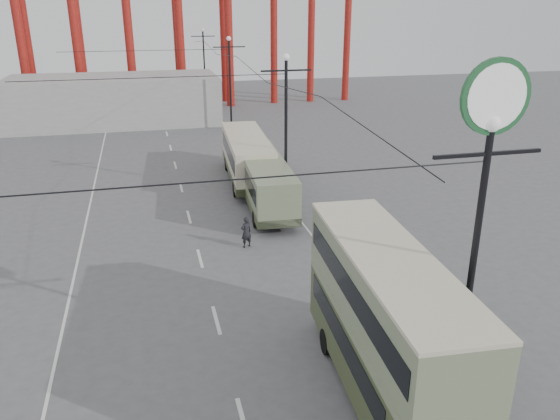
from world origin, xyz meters
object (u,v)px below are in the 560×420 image
object	(u,v)px
double_decker_bus	(385,321)
pedestrian	(246,232)
single_decker_cream	(247,156)
single_decker_green	(264,180)
lamp_post_near	(486,170)

from	to	relation	value
double_decker_bus	pedestrian	xyz separation A→B (m)	(-1.95, 12.78, -2.03)
single_decker_cream	pedestrian	xyz separation A→B (m)	(-2.29, -11.57, -1.03)
single_decker_green	pedestrian	size ratio (longest dim) A/B	6.37
double_decker_bus	single_decker_green	distance (m)	18.97
single_decker_green	single_decker_cream	size ratio (longest dim) A/B	1.00
single_decker_green	pedestrian	xyz separation A→B (m)	(-2.37, -6.15, -0.86)
pedestrian	lamp_post_near	bearing A→B (deg)	85.46
pedestrian	double_decker_bus	bearing A→B (deg)	77.84
double_decker_bus	single_decker_green	world-z (taller)	double_decker_bus
single_decker_green	pedestrian	bearing A→B (deg)	-107.45
lamp_post_near	single_decker_green	world-z (taller)	lamp_post_near
lamp_post_near	double_decker_bus	xyz separation A→B (m)	(-2.09, 1.03, -4.98)
double_decker_bus	single_decker_cream	xyz separation A→B (m)	(0.34, 24.35, -1.00)
single_decker_cream	pedestrian	world-z (taller)	single_decker_cream
single_decker_cream	pedestrian	size ratio (longest dim) A/B	6.39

